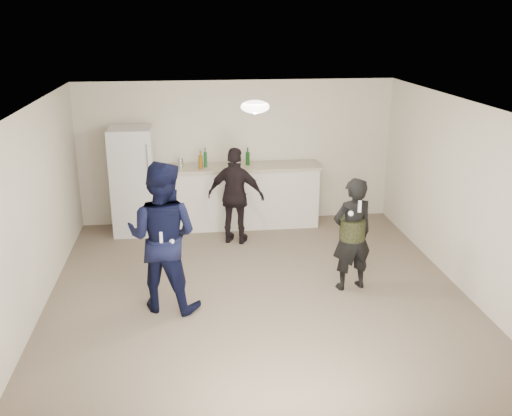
{
  "coord_description": "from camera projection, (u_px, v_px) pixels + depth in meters",
  "views": [
    {
      "loc": [
        -0.84,
        -6.78,
        3.51
      ],
      "look_at": [
        0.0,
        0.2,
        1.15
      ],
      "focal_mm": 40.0,
      "sensor_mm": 36.0,
      "label": 1
    }
  ],
  "objects": [
    {
      "name": "remote_woman",
      "position": [
        360.0,
        206.0,
        7.16
      ],
      "size": [
        0.04,
        0.04,
        0.15
      ],
      "primitive_type": "cube",
      "color": "white",
      "rests_on": "woman"
    },
    {
      "name": "wall_left",
      "position": [
        32.0,
        214.0,
        6.88
      ],
      "size": [
        0.0,
        6.0,
        6.0
      ],
      "primitive_type": "plane",
      "rotation": [
        1.57,
        0.0,
        1.57
      ],
      "color": "beige",
      "rests_on": "floor"
    },
    {
      "name": "spectator",
      "position": [
        236.0,
        196.0,
        9.11
      ],
      "size": [
        1.0,
        0.68,
        1.58
      ],
      "primitive_type": "imported",
      "rotation": [
        0.0,
        0.0,
        2.79
      ],
      "color": "black",
      "rests_on": "floor"
    },
    {
      "name": "fridge",
      "position": [
        133.0,
        181.0,
        9.55
      ],
      "size": [
        0.7,
        0.7,
        1.8
      ],
      "primitive_type": "cube",
      "color": "silver",
      "rests_on": "floor"
    },
    {
      "name": "fridge_handle",
      "position": [
        147.0,
        163.0,
        9.11
      ],
      "size": [
        0.02,
        0.02,
        0.6
      ],
      "primitive_type": "cylinder",
      "color": "#B5B5B9",
      "rests_on": "fridge"
    },
    {
      "name": "woman",
      "position": [
        352.0,
        234.0,
        7.55
      ],
      "size": [
        0.63,
        0.49,
        1.55
      ],
      "primitive_type": "imported",
      "rotation": [
        0.0,
        0.0,
        3.36
      ],
      "color": "black",
      "rests_on": "floor"
    },
    {
      "name": "wall_right",
      "position": [
        465.0,
        198.0,
        7.51
      ],
      "size": [
        0.0,
        6.0,
        6.0
      ],
      "primitive_type": "plane",
      "rotation": [
        1.57,
        0.0,
        -1.57
      ],
      "color": "beige",
      "rests_on": "floor"
    },
    {
      "name": "nunchuk_woman",
      "position": [
        351.0,
        213.0,
        7.21
      ],
      "size": [
        0.07,
        0.07,
        0.07
      ],
      "primitive_type": "sphere",
      "color": "white",
      "rests_on": "woman"
    },
    {
      "name": "ceiling",
      "position": [
        258.0,
        106.0,
        6.8
      ],
      "size": [
        6.0,
        6.0,
        0.0
      ],
      "primitive_type": "plane",
      "rotation": [
        3.14,
        0.0,
        0.0
      ],
      "color": "silver",
      "rests_on": "wall_back"
    },
    {
      "name": "shaker",
      "position": [
        181.0,
        163.0,
        9.58
      ],
      "size": [
        0.08,
        0.08,
        0.17
      ],
      "primitive_type": "cylinder",
      "color": "silver",
      "rests_on": "counter_top"
    },
    {
      "name": "remote_man",
      "position": [
        161.0,
        238.0,
        6.69
      ],
      "size": [
        0.04,
        0.04,
        0.15
      ],
      "primitive_type": "cube",
      "color": "silver",
      "rests_on": "man"
    },
    {
      "name": "bottle_cluster",
      "position": [
        222.0,
        160.0,
        9.68
      ],
      "size": [
        0.88,
        0.32,
        0.26
      ],
      "color": "silver",
      "rests_on": "counter_top"
    },
    {
      "name": "wall_front",
      "position": [
        306.0,
        327.0,
        4.37
      ],
      "size": [
        6.0,
        0.0,
        6.0
      ],
      "primitive_type": "plane",
      "rotation": [
        -1.57,
        0.0,
        0.0
      ],
      "color": "beige",
      "rests_on": "floor"
    },
    {
      "name": "camo_shorts",
      "position": [
        352.0,
        229.0,
        7.52
      ],
      "size": [
        0.34,
        0.34,
        0.28
      ],
      "primitive_type": "cylinder",
      "color": "#313719",
      "rests_on": "woman"
    },
    {
      "name": "floor",
      "position": [
        258.0,
        294.0,
        7.59
      ],
      "size": [
        6.0,
        6.0,
        0.0
      ],
      "primitive_type": "plane",
      "color": "#6B5B4C",
      "rests_on": "ground"
    },
    {
      "name": "ceiling_dome",
      "position": [
        255.0,
        107.0,
        7.09
      ],
      "size": [
        0.36,
        0.36,
        0.16
      ],
      "primitive_type": "ellipsoid",
      "color": "white",
      "rests_on": "ceiling"
    },
    {
      "name": "counter",
      "position": [
        242.0,
        197.0,
        9.95
      ],
      "size": [
        2.6,
        0.56,
        1.05
      ],
      "primitive_type": "cube",
      "color": "silver",
      "rests_on": "floor"
    },
    {
      "name": "nunchuk_man",
      "position": [
        172.0,
        242.0,
        6.75
      ],
      "size": [
        0.07,
        0.07,
        0.07
      ],
      "primitive_type": "sphere",
      "color": "silver",
      "rests_on": "man"
    },
    {
      "name": "man",
      "position": [
        162.0,
        237.0,
        6.98
      ],
      "size": [
        1.11,
        0.99,
        1.9
      ],
      "primitive_type": "imported",
      "rotation": [
        0.0,
        0.0,
        2.8
      ],
      "color": "#0E133D",
      "rests_on": "floor"
    },
    {
      "name": "wall_back",
      "position": [
        237.0,
        152.0,
        10.02
      ],
      "size": [
        6.0,
        0.0,
        6.0
      ],
      "primitive_type": "plane",
      "rotation": [
        1.57,
        0.0,
        0.0
      ],
      "color": "beige",
      "rests_on": "floor"
    },
    {
      "name": "counter_top",
      "position": [
        242.0,
        167.0,
        9.77
      ],
      "size": [
        2.68,
        0.64,
        0.04
      ],
      "primitive_type": "cube",
      "color": "#B9A88F",
      "rests_on": "counter"
    }
  ]
}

